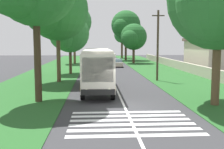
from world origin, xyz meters
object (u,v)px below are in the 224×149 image
Objects in this scene: roadside_tree_right_1 at (216,1)px; utility_pole at (158,45)px; coach_bus at (97,67)px; roadside_tree_right_3 at (125,26)px; trailing_car_0 at (98,67)px; roadside_building at (214,54)px; roadside_tree_right_0 at (133,38)px; trailing_car_2 at (97,60)px; trailing_car_1 at (117,63)px; roadside_tree_left_1 at (69,34)px; roadside_tree_right_2 at (122,35)px; roadside_tree_left_3 at (73,22)px; trailing_minibus_0 at (97,54)px; roadside_tree_left_0 at (56,12)px.

roadside_tree_right_1 is 1.35× the size of utility_pole.
roadside_tree_right_1 is at bearing -128.96° from coach_bus.
trailing_car_0 is at bearing 165.63° from roadside_tree_right_3.
roadside_tree_right_0 is at bearing 35.62° from roadside_building.
roadside_tree_right_1 reaches higher than trailing_car_2.
trailing_car_2 is at bearing -0.05° from trailing_car_0.
trailing_car_1 is 14.52m from roadside_tree_left_1.
trailing_car_2 is at bearing 161.22° from roadside_tree_right_2.
roadside_tree_right_3 is at bearing 179.84° from roadside_tree_right_2.
roadside_tree_right_3 reaches higher than roadside_building.
roadside_tree_right_3 is (-10.06, 0.03, 2.08)m from roadside_tree_right_2.
roadside_tree_left_3 is (19.84, 0.84, 2.98)m from roadside_tree_left_1.
roadside_tree_right_0 is (0.05, -7.52, 4.74)m from trailing_car_2.
utility_pole is (-39.06, -6.71, 2.59)m from trailing_minibus_0.
roadside_tree_left_0 is at bearing 157.32° from trailing_car_1.
trailing_car_1 is at bearing 7.46° from roadside_tree_right_1.
roadside_tree_left_3 is 42.25m from roadside_tree_right_1.
roadside_tree_right_2 is (20.61, -7.01, 5.70)m from trailing_car_2.
roadside_building reaches higher than trailing_car_0.
trailing_minibus_0 is at bearing 9.75° from utility_pole.
trailing_car_0 is 25.75m from roadside_tree_right_1.
roadside_building reaches higher than trailing_car_1.
trailing_car_2 is (8.56, 3.54, 0.00)m from trailing_car_1.
roadside_tree_left_0 reaches higher than trailing_car_0.
trailing_car_2 is at bearing -0.34° from coach_bus.
roadside_tree_left_0 is (-28.02, 4.59, 7.02)m from trailing_car_2.
trailing_minibus_0 is 0.73× the size of roadside_tree_left_1.
roadside_tree_left_0 is 0.92× the size of roadside_tree_left_3.
trailing_car_1 is at bearing 9.27° from utility_pole.
roadside_tree_right_2 is 0.74× the size of roadside_building.
roadside_tree_left_1 is (-3.24, 4.00, 4.83)m from trailing_car_0.
roadside_tree_left_1 is at bearing 129.01° from trailing_car_0.
trailing_car_1 is at bearing -157.50° from trailing_car_2.
roadside_tree_right_0 is 40.54m from roadside_tree_right_1.
roadside_tree_right_2 is at bearing -29.75° from roadside_tree_left_3.
trailing_minibus_0 is 0.69× the size of roadside_tree_right_2.
roadside_tree_right_2 is at bearing 0.67° from roadside_tree_right_1.
trailing_car_0 is 1.00× the size of trailing_car_2.
trailing_car_0 is at bearing -22.08° from roadside_tree_left_0.
trailing_minibus_0 is (19.94, 3.59, 0.88)m from trailing_car_1.
trailing_minibus_0 is at bearing -6.57° from roadside_tree_left_0.
trailing_car_0 is at bearing -163.77° from roadside_tree_left_3.
trailing_car_0 is 14.05m from roadside_tree_left_0.
trailing_car_1 is at bearing -169.79° from trailing_minibus_0.
utility_pole reaches higher than coach_bus.
roadside_tree_right_0 reaches higher than trailing_minibus_0.
trailing_minibus_0 is 39.72m from utility_pole.
trailing_car_1 is 16.59m from roadside_building.
roadside_tree_right_2 is (9.22, -7.05, 4.82)m from trailing_minibus_0.
roadside_tree_right_3 is at bearing -96.81° from trailing_minibus_0.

